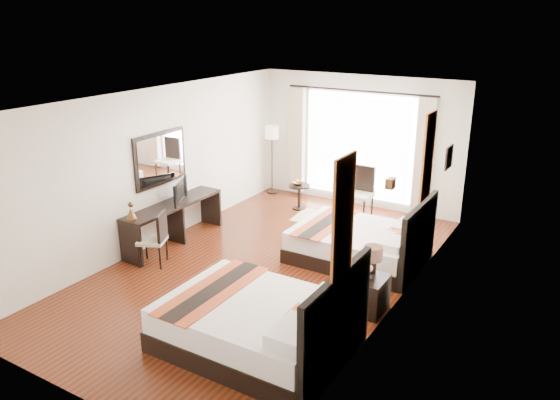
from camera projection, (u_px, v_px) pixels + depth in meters
The scene contains 29 objects.
floor at pixel (265, 268), 9.01m from camera, with size 4.50×7.50×0.01m, color #3E130B.
ceiling at pixel (263, 98), 8.10m from camera, with size 4.50×7.50×0.02m, color white.
wall_headboard at pixel (402, 213), 7.46m from camera, with size 0.01×7.50×2.80m, color silver.
wall_desk at pixel (157, 167), 9.65m from camera, with size 0.01×7.50×2.80m, color silver.
wall_window at pixel (359, 142), 11.59m from camera, with size 4.50×0.01×2.80m, color silver.
wall_entry at pixel (64, 283), 5.52m from camera, with size 4.50×0.01×2.80m, color silver.
window_glass at pixel (358, 146), 11.61m from camera, with size 2.40×0.02×2.20m, color white.
sheer_curtain at pixel (357, 147), 11.56m from camera, with size 2.30×0.02×2.10m, color white.
drape_left at pixel (297, 140), 12.24m from camera, with size 0.35×0.14×2.35m, color #BBA591.
drape_right at pixel (424, 157), 10.82m from camera, with size 0.35×0.14×2.35m, color #BBA591.
art_panel_near at pixel (343, 218), 5.73m from camera, with size 0.03×0.50×1.35m, color maroon.
art_panel_far at pixel (428, 157), 8.17m from camera, with size 0.03×0.50×1.35m, color maroon.
wall_sconce at pixel (390, 183), 7.00m from camera, with size 0.10×0.14×0.14m, color #4D341B.
mirror_frame at pixel (160, 159), 9.64m from camera, with size 0.04×1.25×0.95m, color black.
mirror_glass at pixel (161, 159), 9.63m from camera, with size 0.01×1.12×0.82m, color white.
bed_near at pixel (260, 324), 6.78m from camera, with size 2.28×1.78×1.29m.
bed_far at pixel (362, 243), 9.19m from camera, with size 2.12×1.65×1.20m.
nightstand at pixel (369, 294), 7.63m from camera, with size 0.43×0.54×0.52m, color black.
table_lamp at pixel (373, 255), 7.59m from camera, with size 0.27×0.27×0.43m.
vase at pixel (368, 278), 7.44m from camera, with size 0.13×0.13×0.14m, color black.
console_desk at pixel (174, 223), 9.91m from camera, with size 0.50×2.20×0.76m, color black.
television at pixel (177, 191), 9.78m from camera, with size 0.72×0.09×0.42m, color black.
bronze_figurine at pixel (131, 212), 8.93m from camera, with size 0.19×0.19×0.28m, color #4D341B, non-canonical shape.
desk_chair at pixel (154, 249), 9.07m from camera, with size 0.56×0.56×0.91m.
floor_lamp at pixel (272, 137), 12.35m from camera, with size 0.32×0.32×1.57m.
side_table at pixel (299, 197), 11.65m from camera, with size 0.46×0.46×0.53m, color black.
fruit_bowl at pixel (298, 184), 11.58m from camera, with size 0.21×0.21×0.05m, color #4A281A.
window_chair at pixel (359, 202), 11.13m from camera, with size 0.50×0.50×1.06m.
jute_rug at pixel (325, 219), 11.15m from camera, with size 1.24×0.84×0.01m, color tan.
Camera 1 is at (4.43, -6.85, 3.99)m, focal length 35.00 mm.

